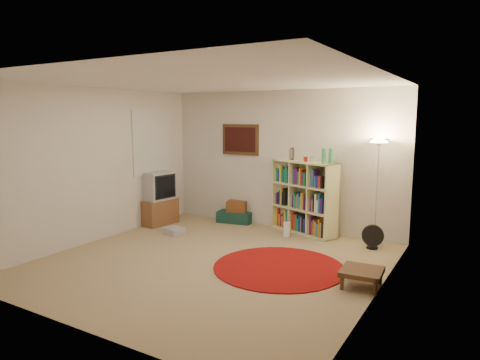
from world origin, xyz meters
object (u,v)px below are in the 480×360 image
Objects in this scene: bookshelf at (303,198)px; side_table at (362,272)px; floor_lamp at (378,157)px; floor_fan at (373,237)px; tv_stand at (157,199)px; suitcase at (236,216)px.

bookshelf is 2.53m from side_table.
floor_lamp is 1.24m from floor_fan.
floor_fan is 1.61m from side_table.
bookshelf is 3.99× the size of floor_fan.
side_table is at bearing -81.52° from floor_lamp.
bookshelf is 1.41m from floor_fan.
tv_stand is 1.99× the size of side_table.
floor_fan is at bearing 98.96° from side_table.
tv_stand reaches higher than side_table.
suitcase is 1.43× the size of side_table.
floor_fan is (0.02, -0.22, -1.22)m from floor_lamp.
tv_stand is 1.55m from suitcase.
floor_fan reaches higher than suitcase.
floor_lamp reaches higher than tv_stand.
floor_lamp is at bearing -13.96° from suitcase.
side_table reaches higher than suitcase.
bookshelf is at bearing 148.59° from floor_fan.
floor_fan is 0.75× the size of side_table.
bookshelf reaches higher than tv_stand.
bookshelf reaches higher than floor_fan.
tv_stand reaches higher than suitcase.
bookshelf is 1.51× the size of tv_stand.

